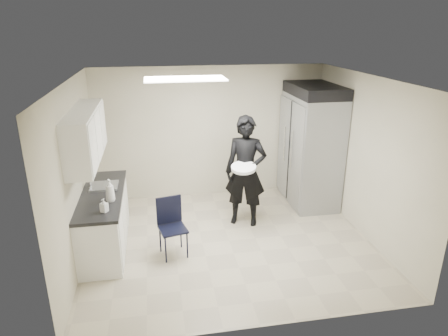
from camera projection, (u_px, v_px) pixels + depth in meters
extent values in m
plane|color=tan|center=(229.00, 241.00, 6.52)|extent=(4.50, 4.50, 0.00)
plane|color=white|center=(230.00, 79.00, 5.63)|extent=(4.50, 4.50, 0.00)
plane|color=#BFB79E|center=(211.00, 133.00, 7.92)|extent=(4.50, 0.00, 4.50)
plane|color=#BFB79E|center=(75.00, 175.00, 5.70)|extent=(0.00, 4.00, 4.00)
plane|color=#BFB79E|center=(366.00, 158.00, 6.44)|extent=(0.00, 4.00, 4.00)
cube|color=white|center=(185.00, 79.00, 5.91)|extent=(1.20, 0.60, 0.02)
cube|color=silver|center=(104.00, 221.00, 6.24)|extent=(0.60, 1.90, 0.86)
cube|color=black|center=(101.00, 195.00, 6.08)|extent=(0.64, 1.95, 0.05)
cube|color=gray|center=(105.00, 189.00, 6.32)|extent=(0.42, 0.40, 0.14)
cylinder|color=silver|center=(90.00, 181.00, 6.24)|extent=(0.02, 0.02, 0.24)
cube|color=silver|center=(86.00, 135.00, 5.74)|extent=(0.35, 1.80, 0.75)
cube|color=black|center=(93.00, 130.00, 6.86)|extent=(0.22, 0.30, 0.35)
cube|color=yellow|center=(77.00, 178.00, 5.83)|extent=(0.00, 0.12, 0.07)
cube|color=yellow|center=(80.00, 176.00, 6.02)|extent=(0.00, 0.12, 0.07)
cube|color=gray|center=(311.00, 150.00, 7.64)|extent=(0.80, 1.35, 2.10)
cube|color=black|center=(315.00, 90.00, 7.25)|extent=(0.80, 1.35, 0.20)
cube|color=black|center=(173.00, 229.00, 5.98)|extent=(0.46, 0.46, 0.88)
imported|color=black|center=(246.00, 172.00, 6.80)|extent=(0.83, 0.69, 1.93)
cylinder|color=white|center=(244.00, 168.00, 6.52)|extent=(0.53, 0.53, 0.05)
imported|color=silver|center=(110.00, 190.00, 5.75)|extent=(0.17, 0.17, 0.34)
imported|color=silver|center=(104.00, 205.00, 5.45)|extent=(0.12, 0.12, 0.19)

